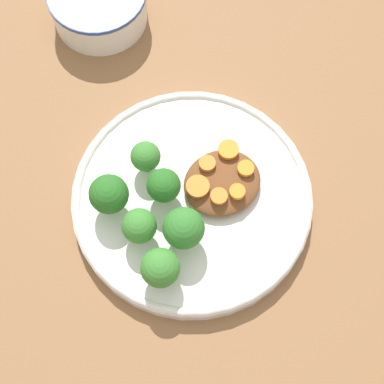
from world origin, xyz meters
name	(u,v)px	position (x,y,z in m)	size (l,w,h in m)	color
ground_plane	(192,203)	(0.00, 0.00, 0.00)	(4.00, 4.00, 0.00)	#8C603D
plate	(192,199)	(0.00, 0.00, 0.01)	(0.29, 0.29, 0.03)	white
dip_bowl	(98,3)	(-0.02, -0.30, 0.03)	(0.13, 0.13, 0.06)	white
stew_mound	(222,183)	(-0.04, 0.01, 0.03)	(0.09, 0.08, 0.02)	brown
broccoli_floret_0	(164,186)	(0.03, -0.02, 0.05)	(0.04, 0.04, 0.05)	#7FA85B
broccoli_floret_1	(109,195)	(0.09, -0.04, 0.06)	(0.05, 0.05, 0.06)	#759E51
broccoli_floret_2	(184,229)	(0.03, 0.04, 0.06)	(0.05, 0.05, 0.06)	#7FA85B
broccoli_floret_3	(146,157)	(0.03, -0.06, 0.05)	(0.04, 0.04, 0.05)	#759E51
broccoli_floret_4	(160,268)	(0.08, 0.07, 0.06)	(0.04, 0.04, 0.06)	#759E51
broccoli_floret_5	(139,227)	(0.08, 0.01, 0.05)	(0.04, 0.04, 0.05)	#759E51
carrot_slice_0	(207,164)	(-0.03, -0.02, 0.04)	(0.02, 0.02, 0.01)	orange
carrot_slice_1	(196,184)	(-0.01, 0.00, 0.04)	(0.03, 0.03, 0.01)	orange
carrot_slice_2	(228,150)	(-0.06, -0.02, 0.04)	(0.03, 0.03, 0.01)	orange
carrot_slice_3	(237,192)	(-0.04, 0.03, 0.04)	(0.02, 0.02, 0.01)	orange
carrot_slice_4	(219,196)	(-0.02, 0.02, 0.04)	(0.02, 0.02, 0.01)	orange
carrot_slice_5	(246,168)	(-0.07, 0.01, 0.04)	(0.02, 0.02, 0.01)	orange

